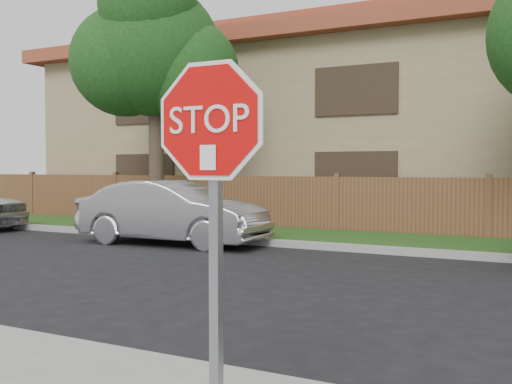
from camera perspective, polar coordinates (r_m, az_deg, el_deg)
The scene contains 7 objects.
far_curb at distance 12.96m, azimuth 19.68°, elevation -5.72°, with size 70.00×0.30×0.15m, color gray.
grass_strip at distance 14.59m, azimuth 20.56°, elevation -4.90°, with size 70.00×3.00×0.12m, color #1E4714.
fence at distance 16.10m, azimuth 21.28°, elevation -1.59°, with size 70.00×0.12×1.60m, color brown.
apartment_building at distance 21.70m, azimuth 22.99°, elevation 6.58°, with size 35.20×9.20×7.20m.
tree_left at distance 18.04m, azimuth -9.74°, elevation 13.05°, with size 4.80×3.90×7.78m.
stop_sign at distance 3.63m, azimuth -4.22°, elevation 1.70°, with size 1.01×0.13×2.55m.
sedan_left at distance 14.59m, azimuth -7.96°, elevation -1.95°, with size 1.64×4.69×1.55m, color #9F9EA3.
Camera 1 is at (1.71, -4.57, 1.87)m, focal length 42.00 mm.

